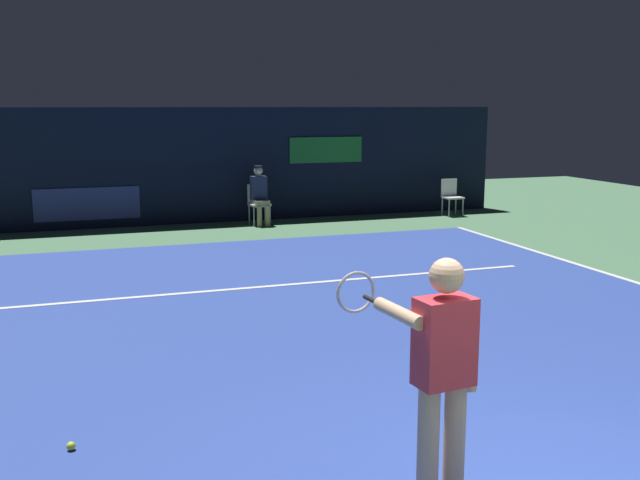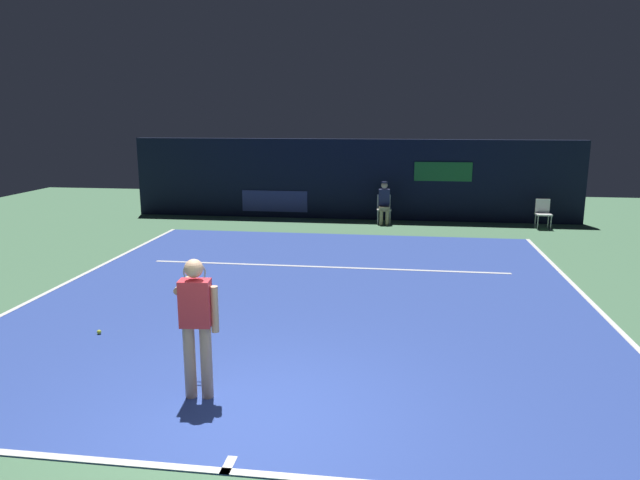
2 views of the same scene
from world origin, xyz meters
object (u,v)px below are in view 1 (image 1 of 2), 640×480
object	(u,v)px
line_judge_on_chair	(259,195)
tennis_ball	(71,446)
tennis_player	(441,373)
courtside_chair_near	(451,195)

from	to	relation	value
line_judge_on_chair	tennis_ball	xyz separation A→B (m)	(-4.10, -10.09, -0.64)
tennis_player	line_judge_on_chair	bearing A→B (deg)	81.07
tennis_ball	tennis_player	bearing A→B (deg)	-37.72
courtside_chair_near	tennis_ball	distance (m)	13.37
tennis_player	line_judge_on_chair	xyz separation A→B (m)	(1.86, 11.82, -0.30)
tennis_player	tennis_ball	world-z (taller)	tennis_player
courtside_chair_near	tennis_ball	world-z (taller)	courtside_chair_near
line_judge_on_chair	courtside_chair_near	distance (m)	4.77
line_judge_on_chair	courtside_chair_near	bearing A→B (deg)	-1.14
tennis_player	courtside_chair_near	distance (m)	13.48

